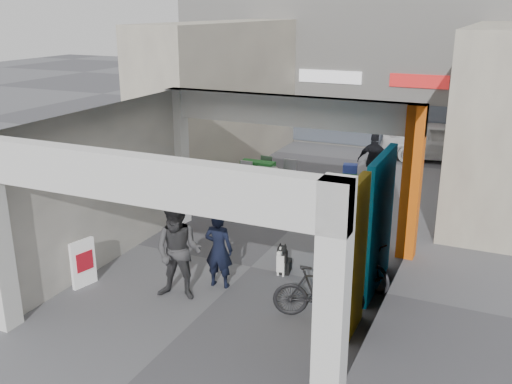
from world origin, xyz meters
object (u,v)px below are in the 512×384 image
at_px(produce_stand, 256,178).
at_px(border_collie, 283,261).
at_px(man_with_dog, 219,249).
at_px(bicycle_rear, 319,292).
at_px(cafe_set, 266,179).
at_px(man_back_turned, 178,252).
at_px(man_crates, 374,161).
at_px(bicycle_front, 357,262).
at_px(white_van, 439,141).
at_px(man_elderly, 336,224).

distance_m(produce_stand, border_collie, 6.04).
distance_m(man_with_dog, bicycle_rear, 2.28).
xyz_separation_m(cafe_set, man_back_turned, (1.23, -7.13, 0.64)).
height_order(man_crates, bicycle_front, man_crates).
distance_m(cafe_set, man_crates, 3.42).
xyz_separation_m(border_collie, bicycle_front, (1.54, 0.23, 0.19)).
xyz_separation_m(man_crates, white_van, (1.38, 4.56, -0.17)).
distance_m(cafe_set, bicycle_front, 6.61).
xyz_separation_m(cafe_set, border_collie, (2.69, -5.31, -0.05)).
xyz_separation_m(man_back_turned, man_elderly, (2.22, 3.11, -0.17)).
height_order(man_back_turned, white_van, man_back_turned).
bearing_deg(white_van, bicycle_rear, 168.58).
relative_size(cafe_set, man_back_turned, 0.80).
height_order(man_with_dog, man_elderly, man_with_dog).
bearing_deg(man_crates, man_back_turned, 76.18).
relative_size(border_collie, man_elderly, 0.45).
bearing_deg(cafe_set, bicycle_rear, -59.54).
distance_m(produce_stand, man_crates, 3.73).
bearing_deg(bicycle_rear, produce_stand, 13.54).
distance_m(man_elderly, bicycle_front, 1.36).
bearing_deg(white_van, bicycle_front, 169.70).
height_order(man_elderly, white_van, man_elderly).
height_order(border_collie, man_back_turned, man_back_turned).
xyz_separation_m(produce_stand, white_van, (4.74, 6.08, 0.38)).
relative_size(man_with_dog, man_back_turned, 0.83).
xyz_separation_m(bicycle_front, white_van, (0.21, 11.09, 0.25)).
bearing_deg(white_van, cafe_set, 134.35).
xyz_separation_m(man_with_dog, man_back_turned, (-0.48, -0.75, 0.17)).
bearing_deg(man_with_dog, white_van, -107.26).
xyz_separation_m(produce_stand, bicycle_front, (4.54, -5.01, 0.13)).
height_order(cafe_set, man_crates, man_crates).
xyz_separation_m(bicycle_front, bicycle_rear, (-0.28, -1.63, 0.03)).
relative_size(man_crates, bicycle_front, 0.99).
distance_m(man_back_turned, bicycle_rear, 2.79).
bearing_deg(bicycle_rear, bicycle_front, -28.89).
height_order(man_crates, bicycle_rear, man_crates).
height_order(produce_stand, bicycle_front, bicycle_front).
distance_m(cafe_set, white_van, 7.48).
xyz_separation_m(man_back_turned, bicycle_front, (3.00, 2.05, -0.50)).
relative_size(man_crates, white_van, 0.42).
relative_size(man_back_turned, white_van, 0.46).
xyz_separation_m(man_crates, bicycle_rear, (0.90, -8.16, -0.39)).
bearing_deg(man_with_dog, cafe_set, -79.84).
xyz_separation_m(border_collie, white_van, (1.74, 11.32, 0.43)).
distance_m(man_with_dog, white_van, 12.68).
relative_size(man_back_turned, bicycle_front, 1.09).
distance_m(produce_stand, man_elderly, 5.47).
bearing_deg(border_collie, man_with_dog, -142.70).
bearing_deg(produce_stand, cafe_set, 24.56).
bearing_deg(border_collie, bicycle_rear, -58.03).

